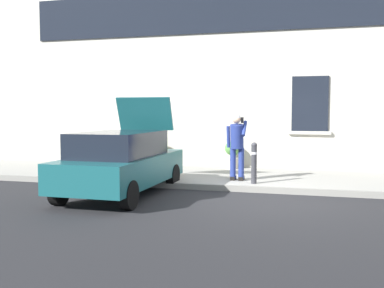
{
  "coord_description": "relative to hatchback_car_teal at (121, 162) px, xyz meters",
  "views": [
    {
      "loc": [
        1.31,
        -9.95,
        1.98
      ],
      "look_at": [
        -1.89,
        1.6,
        1.1
      ],
      "focal_mm": 42.34,
      "sensor_mm": 36.0,
      "label": 1
    }
  ],
  "objects": [
    {
      "name": "planter_terracotta",
      "position": [
        -0.67,
        4.46,
        -0.19
      ],
      "size": [
        0.44,
        0.44,
        0.86
      ],
      "color": "#B25B38",
      "rests_on": "sidewalk"
    },
    {
      "name": "curb_edge",
      "position": [
        3.07,
        1.23,
        -0.72
      ],
      "size": [
        24.0,
        0.12,
        0.15
      ],
      "primitive_type": "cube",
      "color": "gray",
      "rests_on": "ground"
    },
    {
      "name": "planter_cream",
      "position": [
        1.79,
        4.47,
        -0.19
      ],
      "size": [
        0.44,
        0.44,
        0.86
      ],
      "color": "beige",
      "rests_on": "sidewalk"
    },
    {
      "name": "bollard_far_left",
      "position": [
        -0.29,
        1.64,
        -0.09
      ],
      "size": [
        0.15,
        0.15,
        1.04
      ],
      "color": "#333338",
      "rests_on": "sidewalk"
    },
    {
      "name": "hatchback_car_teal",
      "position": [
        0.0,
        0.0,
        0.0
      ],
      "size": [
        1.81,
        4.08,
        2.34
      ],
      "color": "#165156",
      "rests_on": "ground"
    },
    {
      "name": "ground_plane",
      "position": [
        3.07,
        0.29,
        -0.8
      ],
      "size": [
        80.0,
        80.0,
        0.0
      ],
      "primitive_type": "plane",
      "color": "#232326"
    },
    {
      "name": "sidewalk",
      "position": [
        3.07,
        3.09,
        -0.72
      ],
      "size": [
        24.0,
        3.6,
        0.15
      ],
      "primitive_type": "cube",
      "color": "#99968E",
      "rests_on": "ground"
    },
    {
      "name": "building_facade",
      "position": [
        3.08,
        5.57,
        2.93
      ],
      "size": [
        24.0,
        1.52,
        7.5
      ],
      "color": "beige",
      "rests_on": "ground"
    },
    {
      "name": "person_on_phone",
      "position": [
        2.37,
        2.0,
        0.35
      ],
      "size": [
        0.51,
        0.49,
        1.75
      ],
      "rotation": [
        0.0,
        0.0,
        -0.01
      ],
      "color": "navy",
      "rests_on": "sidewalk"
    },
    {
      "name": "bollard_near_person",
      "position": [
        2.88,
        1.64,
        -0.09
      ],
      "size": [
        0.15,
        0.15,
        1.04
      ],
      "color": "#333338",
      "rests_on": "sidewalk"
    }
  ]
}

